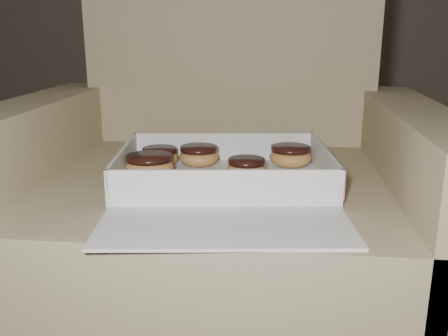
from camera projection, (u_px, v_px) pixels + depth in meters
armchair at (218, 221)px, 1.07m from camera, size 0.88×0.74×0.91m
bakery_box at (226, 182)px, 0.89m from camera, size 0.42×0.48×0.06m
donut_a at (149, 166)px, 0.92m from camera, size 0.09×0.09×0.05m
donut_b at (160, 156)px, 1.01m from camera, size 0.07×0.07×0.04m
donut_c at (290, 156)px, 1.00m from camera, size 0.08×0.08×0.04m
donut_d at (199, 155)px, 1.01m from camera, size 0.08×0.08×0.04m
donut_e at (246, 168)px, 0.93m from camera, size 0.07×0.07×0.04m
crumb_a at (188, 187)px, 0.87m from camera, size 0.01×0.01×0.00m
crumb_b at (196, 199)px, 0.81m from camera, size 0.01×0.01×0.00m
crumb_c at (199, 183)px, 0.90m from camera, size 0.01×0.01×0.00m
crumb_d at (280, 190)px, 0.86m from camera, size 0.01×0.01×0.00m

